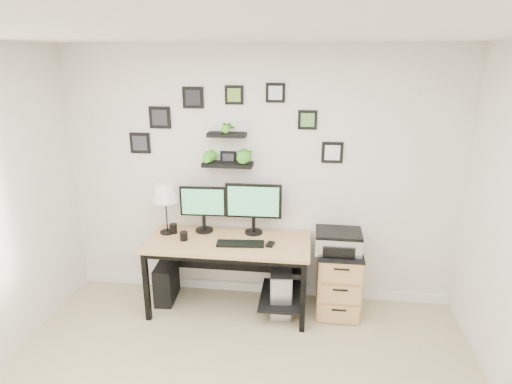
# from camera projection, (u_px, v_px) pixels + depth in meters

# --- Properties ---
(room) EXTENTS (4.00, 4.00, 4.00)m
(room) POSITION_uv_depth(u_px,v_px,m) (258.00, 287.00, 4.70)
(room) COLOR #C0B389
(room) RESTS_ON ground
(desk) EXTENTS (1.60, 0.70, 0.75)m
(desk) POSITION_uv_depth(u_px,v_px,m) (233.00, 251.00, 4.25)
(desk) COLOR tan
(desk) RESTS_ON ground
(monitor_left) EXTENTS (0.47, 0.19, 0.48)m
(monitor_left) POSITION_uv_depth(u_px,v_px,m) (203.00, 206.00, 4.33)
(monitor_left) COLOR black
(monitor_left) RESTS_ON desk
(monitor_right) EXTENTS (0.57, 0.19, 0.52)m
(monitor_right) POSITION_uv_depth(u_px,v_px,m) (253.00, 204.00, 4.27)
(monitor_right) COLOR black
(monitor_right) RESTS_ON desk
(keyboard) EXTENTS (0.46, 0.18, 0.02)m
(keyboard) POSITION_uv_depth(u_px,v_px,m) (240.00, 244.00, 4.09)
(keyboard) COLOR black
(keyboard) RESTS_ON desk
(mouse) EXTENTS (0.08, 0.11, 0.03)m
(mouse) POSITION_uv_depth(u_px,v_px,m) (270.00, 244.00, 4.07)
(mouse) COLOR black
(mouse) RESTS_ON desk
(table_lamp) EXTENTS (0.25, 0.25, 0.51)m
(table_lamp) POSITION_uv_depth(u_px,v_px,m) (165.00, 194.00, 4.25)
(table_lamp) COLOR black
(table_lamp) RESTS_ON desk
(mug) EXTENTS (0.08, 0.08, 0.09)m
(mug) POSITION_uv_depth(u_px,v_px,m) (184.00, 236.00, 4.19)
(mug) COLOR black
(mug) RESTS_ON desk
(pen_cup) EXTENTS (0.08, 0.08, 0.10)m
(pen_cup) POSITION_uv_depth(u_px,v_px,m) (173.00, 229.00, 4.35)
(pen_cup) COLOR black
(pen_cup) RESTS_ON desk
(pc_tower_black) EXTENTS (0.21, 0.42, 0.41)m
(pc_tower_black) POSITION_uv_depth(u_px,v_px,m) (167.00, 281.00, 4.52)
(pc_tower_black) COLOR black
(pc_tower_black) RESTS_ON ground
(pc_tower_grey) EXTENTS (0.25, 0.49, 0.47)m
(pc_tower_grey) POSITION_uv_depth(u_px,v_px,m) (280.00, 289.00, 4.32)
(pc_tower_grey) COLOR gray
(pc_tower_grey) RESTS_ON ground
(file_cabinet) EXTENTS (0.43, 0.53, 0.67)m
(file_cabinet) POSITION_uv_depth(u_px,v_px,m) (338.00, 281.00, 4.27)
(file_cabinet) COLOR tan
(file_cabinet) RESTS_ON ground
(printer) EXTENTS (0.44, 0.36, 0.20)m
(printer) POSITION_uv_depth(u_px,v_px,m) (338.00, 241.00, 4.13)
(printer) COLOR silver
(printer) RESTS_ON file_cabinet
(wall_decor) EXTENTS (2.15, 0.18, 0.83)m
(wall_decor) POSITION_uv_depth(u_px,v_px,m) (228.00, 140.00, 4.18)
(wall_decor) COLOR black
(wall_decor) RESTS_ON ground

